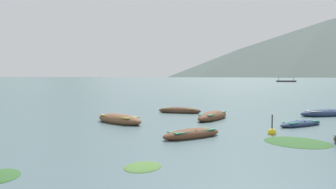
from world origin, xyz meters
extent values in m
plane|color=#476066|center=(0.00, 1500.00, 0.00)|extent=(6000.00, 6000.00, 0.00)
cone|color=#56665B|center=(-562.56, 1721.25, 145.34)|extent=(703.33, 703.33, 290.67)
cone|color=#4C5B56|center=(105.40, 1975.59, 171.72)|extent=(1401.37, 1401.37, 343.43)
ellipsoid|color=brown|center=(-0.31, 11.75, 0.16)|extent=(3.16, 2.82, 0.54)
cube|color=#197A56|center=(-0.31, 11.75, 0.32)|extent=(2.28, 2.03, 0.05)
cube|color=brown|center=(-0.31, 11.75, 0.37)|extent=(0.49, 0.58, 0.04)
ellipsoid|color=brown|center=(-4.70, 16.69, 0.21)|extent=(3.79, 3.63, 0.71)
cube|color=olive|center=(-4.70, 16.69, 0.42)|extent=(2.73, 2.61, 0.05)
cube|color=brown|center=(-4.70, 16.69, 0.47)|extent=(0.67, 0.72, 0.04)
ellipsoid|color=brown|center=(1.15, 18.86, 0.21)|extent=(2.84, 4.32, 0.69)
cube|color=#197A56|center=(1.15, 18.86, 0.41)|extent=(2.05, 3.11, 0.05)
cube|color=brown|center=(1.15, 18.86, 0.46)|extent=(0.75, 0.41, 0.04)
ellipsoid|color=navy|center=(9.50, 21.38, 0.19)|extent=(4.43, 2.43, 0.62)
cube|color=#B7B2A3|center=(9.50, 21.38, 0.37)|extent=(3.19, 1.75, 0.05)
cube|color=navy|center=(9.50, 21.38, 0.42)|extent=(0.32, 0.80, 0.04)
ellipsoid|color=navy|center=(6.00, 16.00, 0.12)|extent=(3.26, 2.67, 0.41)
cube|color=#197A56|center=(6.00, 16.00, 0.25)|extent=(2.34, 1.92, 0.05)
cube|color=navy|center=(6.00, 16.00, 0.30)|extent=(0.41, 0.54, 0.04)
ellipsoid|color=#4C3323|center=(-1.16, 22.85, 0.18)|extent=(3.55, 1.82, 0.59)
cube|color=olive|center=(-1.16, 22.85, 0.35)|extent=(2.56, 1.31, 0.05)
cube|color=#4C3323|center=(-1.16, 22.85, 0.40)|extent=(0.25, 0.69, 0.04)
cube|color=#2D2826|center=(48.23, 175.75, 0.27)|extent=(9.79, 4.67, 0.90)
cylinder|color=#4C4742|center=(51.95, 176.26, 1.40)|extent=(0.10, 0.10, 1.80)
cylinder|color=#4C4742|center=(51.54, 173.97, 1.40)|extent=(0.10, 0.10, 1.80)
cylinder|color=#4C4742|center=(44.92, 177.52, 1.40)|extent=(0.10, 0.10, 1.80)
cylinder|color=#4C4742|center=(44.51, 175.24, 1.40)|extent=(0.10, 0.10, 1.80)
cube|color=#334C75|center=(48.23, 175.75, 2.29)|extent=(8.22, 3.92, 0.12)
sphere|color=yellow|center=(3.66, 12.92, 0.08)|extent=(0.42, 0.42, 0.42)
cylinder|color=black|center=(3.66, 12.92, 0.53)|extent=(0.06, 0.06, 0.90)
ellipsoid|color=#2D5628|center=(4.24, 10.79, 0.00)|extent=(3.75, 3.93, 0.14)
ellipsoid|color=#2D5628|center=(-5.83, 5.03, 0.00)|extent=(1.52, 1.88, 0.14)
ellipsoid|color=#477033|center=(-1.90, 6.25, 0.00)|extent=(1.49, 1.74, 0.14)
camera|label=1|loc=(-0.47, -4.75, 2.87)|focal=38.01mm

